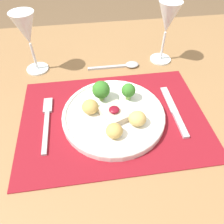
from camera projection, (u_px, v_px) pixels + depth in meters
ground_plane at (113, 211)px, 1.13m from camera, size 8.00×8.00×0.00m
dining_table at (113, 134)px, 0.65m from camera, size 1.55×1.17×0.72m
placemat at (113, 118)px, 0.59m from camera, size 0.50×0.35×0.00m
dinner_plate at (112, 113)px, 0.58m from camera, size 0.27×0.27×0.08m
fork at (47, 120)px, 0.58m from camera, size 0.02×0.19×0.01m
knife at (175, 114)px, 0.60m from camera, size 0.02×0.19×0.01m
spoon at (125, 65)px, 0.75m from camera, size 0.18×0.04×0.01m
wine_glass_near at (168, 21)px, 0.68m from camera, size 0.07×0.07×0.20m
wine_glass_far at (27, 32)px, 0.65m from camera, size 0.07×0.07×0.19m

